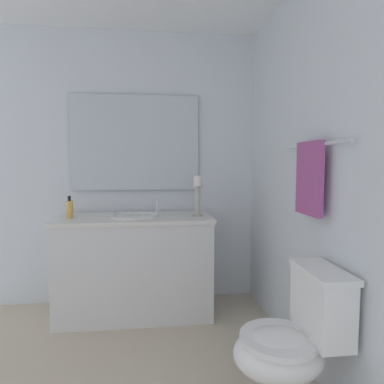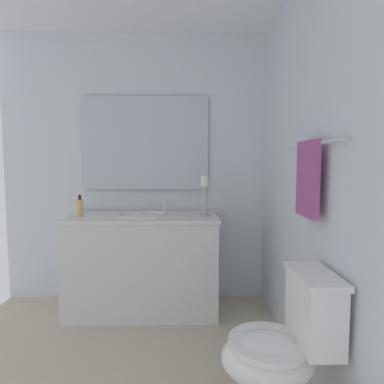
# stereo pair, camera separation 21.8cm
# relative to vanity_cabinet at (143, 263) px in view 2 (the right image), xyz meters

# --- Properties ---
(floor) EXTENTS (2.52, 2.42, 0.02)m
(floor) POSITION_rel_vanity_cabinet_xyz_m (0.93, -0.10, -0.43)
(floor) COLOR beige
(floor) RESTS_ON ground
(wall_back) EXTENTS (2.52, 0.04, 2.45)m
(wall_back) POSITION_rel_vanity_cabinet_xyz_m (0.93, 1.11, 0.81)
(wall_back) COLOR silver
(wall_back) RESTS_ON ground
(wall_left) EXTENTS (0.04, 2.42, 2.45)m
(wall_left) POSITION_rel_vanity_cabinet_xyz_m (-0.33, -0.10, 0.81)
(wall_left) COLOR silver
(wall_left) RESTS_ON ground
(vanity_cabinet) EXTENTS (0.58, 1.28, 0.83)m
(vanity_cabinet) POSITION_rel_vanity_cabinet_xyz_m (0.00, 0.00, 0.00)
(vanity_cabinet) COLOR silver
(vanity_cabinet) RESTS_ON ground
(sink_basin) EXTENTS (0.40, 0.40, 0.24)m
(sink_basin) POSITION_rel_vanity_cabinet_xyz_m (-0.00, 0.00, 0.38)
(sink_basin) COLOR white
(sink_basin) RESTS_ON vanity_cabinet
(mirror) EXTENTS (0.02, 1.14, 0.85)m
(mirror) POSITION_rel_vanity_cabinet_xyz_m (-0.28, 0.00, 1.04)
(mirror) COLOR silver
(candle_holder_tall) EXTENTS (0.09, 0.09, 0.34)m
(candle_holder_tall) POSITION_rel_vanity_cabinet_xyz_m (0.04, 0.52, 0.60)
(candle_holder_tall) COLOR #B7B2A5
(candle_holder_tall) RESTS_ON vanity_cabinet
(soap_bottle) EXTENTS (0.06, 0.06, 0.18)m
(soap_bottle) POSITION_rel_vanity_cabinet_xyz_m (0.03, -0.51, 0.49)
(soap_bottle) COLOR #E5B259
(soap_bottle) RESTS_ON vanity_cabinet
(toilet) EXTENTS (0.39, 0.54, 0.75)m
(toilet) POSITION_rel_vanity_cabinet_xyz_m (1.25, 0.83, -0.05)
(toilet) COLOR white
(toilet) RESTS_ON ground
(towel_bar) EXTENTS (0.73, 0.02, 0.02)m
(towel_bar) POSITION_rel_vanity_cabinet_xyz_m (0.98, 1.05, 0.96)
(towel_bar) COLOR silver
(towel_near_vanity) EXTENTS (0.28, 0.03, 0.42)m
(towel_near_vanity) POSITION_rel_vanity_cabinet_xyz_m (0.98, 1.04, 0.77)
(towel_near_vanity) COLOR #A54C8C
(towel_near_vanity) RESTS_ON towel_bar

